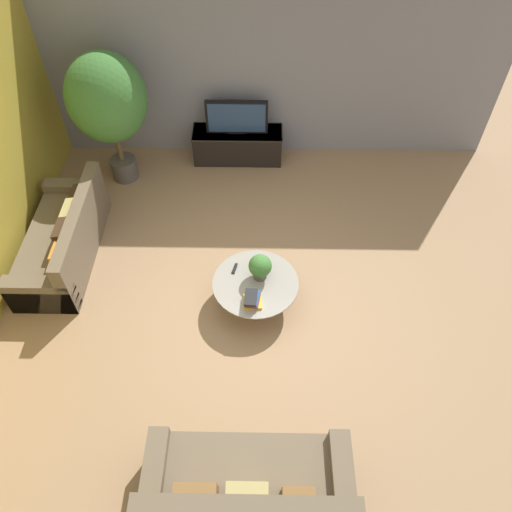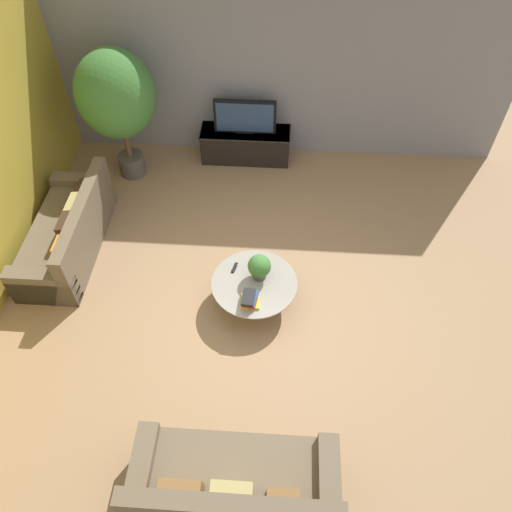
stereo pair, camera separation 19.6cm
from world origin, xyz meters
name	(u,v)px [view 2 (the right image)]	position (x,y,z in m)	size (l,w,h in m)	color
ground_plane	(254,302)	(0.00, 0.00, 0.00)	(24.00, 24.00, 0.00)	#9E7A56
back_wall_stone	(269,64)	(0.00, 3.26, 1.50)	(7.40, 0.12, 3.00)	gray
media_console	(246,144)	(-0.34, 2.94, 0.27)	(1.45, 0.50, 0.53)	black
television	(245,117)	(-0.34, 2.94, 0.80)	(0.97, 0.13, 0.55)	black
coffee_table	(255,288)	(0.00, 0.02, 0.27)	(1.07, 1.07, 0.39)	#756656
couch_by_wall	(69,234)	(-2.60, 0.77, 0.29)	(0.84, 1.99, 0.84)	brown
couch_near_entry	(234,486)	(-0.03, -2.33, 0.29)	(1.95, 0.84, 0.84)	brown
potted_palm_tall	(116,97)	(-2.12, 2.44, 1.38)	(1.13, 1.13, 2.06)	#514C47
potted_plant_tabletop	(259,267)	(0.06, 0.11, 0.58)	(0.29, 0.29, 0.35)	#514C47
book_stack	(250,299)	(-0.04, -0.28, 0.45)	(0.23, 0.28, 0.13)	gold
remote_black	(235,268)	(-0.26, 0.23, 0.40)	(0.04, 0.16, 0.02)	black
remote_silver	(258,260)	(0.02, 0.38, 0.40)	(0.04, 0.16, 0.02)	gray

